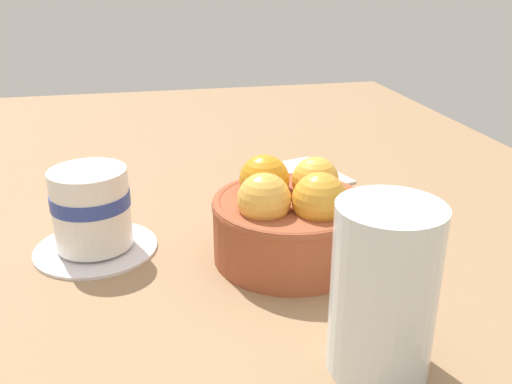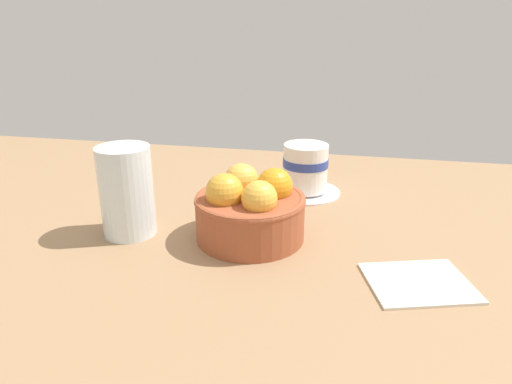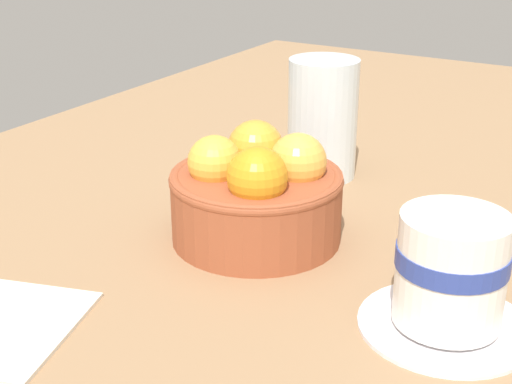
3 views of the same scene
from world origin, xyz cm
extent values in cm
cube|color=#997551|center=(0.00, 0.00, -1.62)|extent=(150.30, 80.67, 3.25)
cylinder|color=#9E4C2D|center=(0.00, 0.00, 2.84)|extent=(13.80, 13.80, 5.69)
torus|color=#9E4C2D|center=(0.00, 0.00, 5.29)|extent=(14.00, 14.00, 1.00)
sphere|color=#F4B23F|center=(1.74, -2.80, 6.68)|extent=(4.32, 4.32, 4.32)
sphere|color=orange|center=(2.80, 1.74, 6.68)|extent=(4.66, 4.66, 4.66)
sphere|color=#F6B247|center=(-1.74, 2.80, 6.68)|extent=(4.60, 4.60, 4.60)
sphere|color=gold|center=(-2.80, -1.74, 6.68)|extent=(4.74, 4.74, 4.74)
cylinder|color=white|center=(5.15, 17.44, 0.30)|extent=(11.40, 11.40, 0.60)
cylinder|color=white|center=(5.15, 17.44, 4.30)|extent=(7.00, 7.00, 7.40)
cylinder|color=#2D4299|center=(5.15, 17.44, 5.18)|extent=(7.16, 7.16, 1.33)
cylinder|color=silver|center=(-15.73, -1.81, 5.86)|extent=(6.81, 6.81, 11.72)
cube|color=white|center=(20.00, -7.17, 0.30)|extent=(12.78, 11.50, 0.60)
camera|label=1|loc=(-44.05, 12.57, 25.19)|focal=39.51mm
camera|label=2|loc=(11.60, -52.75, 27.10)|focal=32.69mm
camera|label=3|loc=(46.81, 27.78, 26.67)|focal=51.50mm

